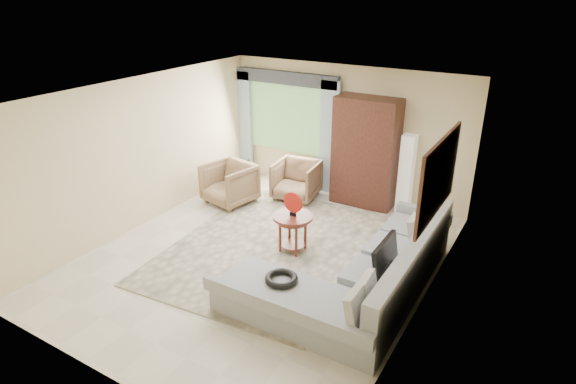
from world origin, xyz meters
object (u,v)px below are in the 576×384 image
Objects in this scene: armchair_left at (229,184)px; potted_plant at (244,167)px; armchair_right at (296,180)px; tv_screen at (386,258)px; armoire at (366,152)px; coffee_table at (293,233)px; sectional_sofa at (365,280)px; floor_lamp at (406,174)px.

potted_plant is at bearing 124.59° from armchair_left.
armchair_left is 1.04× the size of armchair_right.
armoire reaches higher than tv_screen.
coffee_table is 0.30× the size of armoire.
sectional_sofa is 2.31× the size of floor_lamp.
armchair_left reaches higher than potted_plant.
floor_lamp is at bearing 98.33° from sectional_sofa.
floor_lamp is at bearing 103.26° from tv_screen.
coffee_table is 2.63m from floor_lamp.
sectional_sofa is 5.44× the size of coffee_table.
tv_screen reaches higher than armchair_left.
potted_plant is (-4.01, 2.79, -0.03)m from sectional_sofa.
sectional_sofa is at bearing 177.02° from tv_screen.
tv_screen is 0.84× the size of armchair_left.
sectional_sofa is at bearing -66.94° from armoire.
potted_plant is 0.34× the size of floor_lamp.
sectional_sofa is at bearing -12.83° from armchair_left.
armchair_left is at bearing -149.64° from armoire.
tv_screen reaches higher than potted_plant.
potted_plant is (-2.54, 2.21, -0.08)m from coffee_table.
floor_lamp is at bearing 35.75° from armchair_left.
armchair_left is 0.59× the size of floor_lamp.
sectional_sofa reaches higher than coffee_table.
armoire reaches higher than armchair_left.
sectional_sofa is at bearing -81.67° from floor_lamp.
tv_screen is 0.35× the size of armoire.
sectional_sofa is 4.89m from potted_plant.
armoire is (2.26, 1.32, 0.65)m from armchair_left.
armchair_right is 0.40× the size of armoire.
armchair_left is at bearing -66.83° from potted_plant.
armchair_right is at bearing -159.54° from armoire.
floor_lamp reaches higher than armchair_right.
coffee_table is 0.72× the size of armchair_left.
armchair_right is (-2.74, 2.45, -0.33)m from tv_screen.
floor_lamp is (-0.43, 2.96, 0.47)m from sectional_sofa.
armchair_right reaches higher than coffee_table.
armoire is at bearing 117.26° from tv_screen.
coffee_table is (-1.48, 0.58, 0.05)m from sectional_sofa.
armoire is at bearing 13.72° from armchair_right.
armchair_left is at bearing 155.75° from sectional_sofa.
tv_screen is at bearing -62.74° from armoire.
floor_lamp is (2.04, 0.52, 0.36)m from armchair_right.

